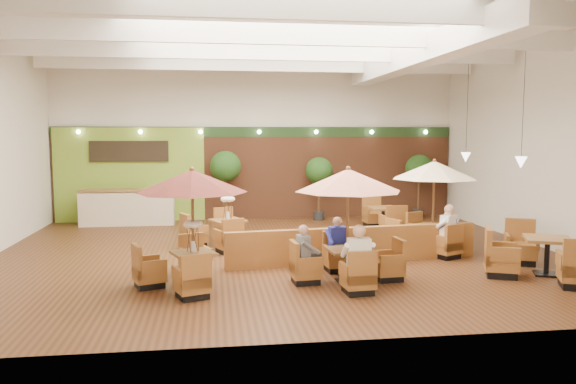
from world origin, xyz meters
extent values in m
plane|color=#381E0F|center=(0.00, 0.00, 0.00)|extent=(14.00, 14.00, 0.00)
cube|color=silver|center=(0.00, 6.00, 2.75)|extent=(14.00, 0.04, 5.50)
cube|color=silver|center=(0.00, -6.00, 2.75)|extent=(14.00, 0.04, 5.50)
cube|color=silver|center=(7.00, 0.00, 2.75)|extent=(0.04, 12.00, 5.50)
cube|color=white|center=(0.00, 0.00, 5.50)|extent=(14.00, 12.00, 0.04)
cube|color=brown|center=(0.00, 5.94, 1.60)|extent=(13.90, 0.10, 3.20)
cube|color=#1E3819|center=(0.00, 5.93, 3.05)|extent=(13.90, 0.12, 0.35)
cube|color=olive|center=(-4.40, 5.88, 1.60)|extent=(5.00, 0.08, 3.20)
cube|color=black|center=(-4.40, 5.80, 2.40)|extent=(2.60, 0.08, 0.70)
cube|color=white|center=(3.50, 0.00, 4.95)|extent=(0.60, 11.00, 0.60)
cube|color=white|center=(0.00, -4.00, 5.15)|extent=(13.60, 0.12, 0.45)
cube|color=white|center=(0.00, -1.30, 5.15)|extent=(13.60, 0.12, 0.45)
cube|color=white|center=(0.00, 1.30, 5.15)|extent=(13.60, 0.12, 0.45)
cube|color=white|center=(0.00, 4.00, 5.15)|extent=(13.60, 0.12, 0.45)
cylinder|color=black|center=(5.80, -1.00, 3.90)|extent=(0.01, 0.01, 3.20)
cone|color=white|center=(5.80, -1.00, 2.30)|extent=(0.28, 0.28, 0.28)
cylinder|color=black|center=(5.80, 2.00, 3.90)|extent=(0.01, 0.01, 3.20)
cone|color=white|center=(5.80, 2.00, 2.30)|extent=(0.28, 0.28, 0.28)
sphere|color=#FFEAC6|center=(-6.00, 5.70, 3.05)|extent=(0.14, 0.14, 0.14)
sphere|color=#FFEAC6|center=(-4.00, 5.70, 3.05)|extent=(0.14, 0.14, 0.14)
sphere|color=#FFEAC6|center=(-2.00, 5.70, 3.05)|extent=(0.14, 0.14, 0.14)
sphere|color=#FFEAC6|center=(0.00, 5.70, 3.05)|extent=(0.14, 0.14, 0.14)
sphere|color=#FFEAC6|center=(2.00, 5.70, 3.05)|extent=(0.14, 0.14, 0.14)
sphere|color=#FFEAC6|center=(4.00, 5.70, 3.05)|extent=(0.14, 0.14, 0.14)
sphere|color=#FFEAC6|center=(6.00, 5.70, 3.05)|extent=(0.14, 0.14, 0.14)
cube|color=beige|center=(-4.40, 5.10, 0.55)|extent=(3.00, 0.70, 1.10)
cube|color=brown|center=(-4.40, 5.10, 1.15)|extent=(3.00, 0.75, 0.06)
cube|color=brown|center=(1.63, -1.21, 0.42)|extent=(6.06, 0.81, 0.84)
cube|color=brown|center=(-2.02, -2.69, 0.65)|extent=(0.99, 0.99, 0.05)
cylinder|color=black|center=(-2.02, -2.69, 0.33)|extent=(0.09, 0.09, 0.60)
cube|color=black|center=(-2.02, -2.69, 0.02)|extent=(0.52, 0.52, 0.04)
cube|color=brown|center=(-2.02, -3.55, 0.27)|extent=(0.72, 0.72, 0.29)
cube|color=brown|center=(-2.10, -3.77, 0.54)|extent=(0.56, 0.28, 0.63)
cube|color=brown|center=(-2.26, -3.64, 0.45)|extent=(0.24, 0.49, 0.25)
cube|color=brown|center=(-1.77, -3.45, 0.45)|extent=(0.24, 0.49, 0.25)
cube|color=black|center=(-2.02, -3.55, 0.06)|extent=(0.64, 0.64, 0.13)
cube|color=brown|center=(-2.02, -1.83, 0.27)|extent=(0.72, 0.72, 0.29)
cube|color=brown|center=(-1.93, -1.61, 0.54)|extent=(0.56, 0.28, 0.63)
cube|color=brown|center=(-1.77, -1.74, 0.45)|extent=(0.24, 0.49, 0.25)
cube|color=brown|center=(-2.26, -1.92, 0.45)|extent=(0.24, 0.49, 0.25)
cube|color=black|center=(-2.02, -1.83, 0.06)|extent=(0.64, 0.64, 0.13)
cube|color=brown|center=(-2.87, -2.69, 0.27)|extent=(0.72, 0.72, 0.29)
cube|color=brown|center=(-2.65, -2.77, 0.54)|extent=(0.28, 0.56, 0.63)
cube|color=brown|center=(-2.97, -2.44, 0.45)|extent=(0.49, 0.24, 0.25)
cube|color=brown|center=(-2.78, -2.93, 0.45)|extent=(0.49, 0.24, 0.25)
cube|color=black|center=(-2.87, -2.69, 0.06)|extent=(0.64, 0.64, 0.13)
cylinder|color=brown|center=(-2.02, -2.69, 1.13)|extent=(0.06, 0.06, 2.26)
cone|color=#4E1B16|center=(-2.02, -2.69, 2.08)|extent=(2.17, 2.17, 0.45)
sphere|color=brown|center=(-2.02, -2.69, 2.31)|extent=(0.10, 0.10, 0.10)
cylinder|color=silver|center=(-2.02, -2.69, 0.79)|extent=(0.10, 0.10, 0.22)
cube|color=brown|center=(1.07, -2.81, 0.65)|extent=(0.83, 0.83, 0.05)
cylinder|color=black|center=(1.07, -2.81, 0.33)|extent=(0.09, 0.09, 0.60)
cube|color=black|center=(1.07, -2.81, 0.02)|extent=(0.44, 0.44, 0.04)
cube|color=brown|center=(1.07, -3.67, 0.27)|extent=(0.60, 0.60, 0.29)
cube|color=brown|center=(1.05, -3.90, 0.54)|extent=(0.56, 0.14, 0.63)
cube|color=brown|center=(0.81, -3.69, 0.45)|extent=(0.11, 0.50, 0.25)
cube|color=brown|center=(1.33, -3.64, 0.45)|extent=(0.11, 0.50, 0.25)
cube|color=black|center=(1.07, -3.67, 0.06)|extent=(0.54, 0.54, 0.13)
cube|color=brown|center=(1.07, -1.95, 0.27)|extent=(0.60, 0.60, 0.29)
cube|color=brown|center=(1.09, -1.72, 0.54)|extent=(0.56, 0.14, 0.63)
cube|color=brown|center=(1.33, -1.93, 0.45)|extent=(0.11, 0.50, 0.25)
cube|color=brown|center=(0.81, -1.98, 0.45)|extent=(0.11, 0.50, 0.25)
cube|color=black|center=(1.07, -1.95, 0.06)|extent=(0.54, 0.54, 0.13)
cube|color=brown|center=(0.21, -2.81, 0.27)|extent=(0.60, 0.60, 0.29)
cube|color=brown|center=(0.44, -2.83, 0.54)|extent=(0.14, 0.56, 0.63)
cube|color=brown|center=(0.19, -2.55, 0.45)|extent=(0.50, 0.11, 0.25)
cube|color=brown|center=(0.23, -3.07, 0.45)|extent=(0.50, 0.11, 0.25)
cube|color=black|center=(0.21, -2.81, 0.06)|extent=(0.54, 0.54, 0.13)
cube|color=brown|center=(1.92, -2.81, 0.27)|extent=(0.60, 0.60, 0.29)
cube|color=brown|center=(1.69, -2.79, 0.54)|extent=(0.14, 0.56, 0.63)
cube|color=brown|center=(1.94, -3.07, 0.45)|extent=(0.50, 0.11, 0.25)
cube|color=brown|center=(1.90, -2.55, 0.45)|extent=(0.50, 0.11, 0.25)
cube|color=black|center=(1.92, -2.81, 0.06)|extent=(0.54, 0.54, 0.13)
cylinder|color=brown|center=(1.07, -2.81, 1.13)|extent=(0.06, 0.06, 2.25)
cone|color=#C3755E|center=(1.07, -2.81, 2.07)|extent=(2.16, 2.16, 0.45)
sphere|color=brown|center=(1.07, -2.81, 2.30)|extent=(0.10, 0.10, 0.10)
cube|color=brown|center=(3.95, -0.16, 0.65)|extent=(1.01, 1.01, 0.05)
cylinder|color=black|center=(3.95, -0.16, 0.33)|extent=(0.09, 0.09, 0.60)
cube|color=black|center=(3.95, -0.16, 0.02)|extent=(0.54, 0.54, 0.04)
cube|color=brown|center=(3.95, -1.02, 0.27)|extent=(0.74, 0.74, 0.29)
cube|color=brown|center=(3.86, -1.24, 0.54)|extent=(0.55, 0.31, 0.63)
cube|color=brown|center=(3.71, -1.13, 0.45)|extent=(0.27, 0.48, 0.25)
cube|color=brown|center=(4.19, -0.92, 0.45)|extent=(0.27, 0.48, 0.25)
cube|color=black|center=(3.95, -1.02, 0.06)|extent=(0.65, 0.65, 0.13)
cube|color=brown|center=(3.95, 0.69, 0.27)|extent=(0.74, 0.74, 0.29)
cube|color=brown|center=(4.04, 0.91, 0.54)|extent=(0.55, 0.31, 0.63)
cube|color=brown|center=(4.19, 0.80, 0.45)|extent=(0.27, 0.48, 0.25)
cube|color=brown|center=(3.71, 0.59, 0.45)|extent=(0.27, 0.48, 0.25)
cube|color=black|center=(3.95, 0.69, 0.06)|extent=(0.65, 0.65, 0.13)
cube|color=brown|center=(3.09, -0.16, 0.27)|extent=(0.74, 0.74, 0.29)
cube|color=brown|center=(3.31, -0.26, 0.54)|extent=(0.31, 0.55, 0.63)
cube|color=brown|center=(2.99, 0.08, 0.45)|extent=(0.48, 0.27, 0.25)
cube|color=brown|center=(3.20, -0.40, 0.45)|extent=(0.48, 0.27, 0.25)
cube|color=black|center=(3.09, -0.16, 0.06)|extent=(0.65, 0.65, 0.13)
cylinder|color=brown|center=(3.95, -0.16, 1.13)|extent=(0.06, 0.06, 2.26)
cone|color=beige|center=(3.95, -0.16, 2.08)|extent=(2.17, 2.17, 0.45)
sphere|color=brown|center=(3.95, -0.16, 2.31)|extent=(0.10, 0.10, 0.10)
cube|color=brown|center=(-1.23, 1.18, 0.68)|extent=(1.06, 1.06, 0.06)
cylinder|color=black|center=(-1.23, 1.18, 0.35)|extent=(0.09, 0.09, 0.62)
cube|color=black|center=(-1.23, 1.18, 0.02)|extent=(0.56, 0.56, 0.04)
cube|color=brown|center=(-1.23, 0.28, 0.28)|extent=(0.77, 0.77, 0.30)
cube|color=brown|center=(-1.33, 0.06, 0.57)|extent=(0.57, 0.32, 0.66)
cube|color=brown|center=(-1.48, 0.17, 0.47)|extent=(0.28, 0.51, 0.26)
cube|color=brown|center=(-0.98, 0.39, 0.47)|extent=(0.28, 0.51, 0.26)
cube|color=black|center=(-1.23, 0.28, 0.07)|extent=(0.68, 0.68, 0.13)
cube|color=brown|center=(-1.23, 2.08, 0.28)|extent=(0.77, 0.77, 0.30)
cube|color=brown|center=(-1.13, 2.30, 0.57)|extent=(0.57, 0.32, 0.66)
cube|color=brown|center=(-0.98, 2.19, 0.47)|extent=(0.28, 0.51, 0.26)
cube|color=brown|center=(-1.48, 1.97, 0.47)|extent=(0.28, 0.51, 0.26)
cube|color=black|center=(-1.23, 2.08, 0.07)|extent=(0.68, 0.68, 0.13)
cube|color=brown|center=(-2.13, 1.18, 0.28)|extent=(0.77, 0.77, 0.30)
cube|color=brown|center=(-1.91, 1.08, 0.57)|extent=(0.32, 0.57, 0.66)
cube|color=brown|center=(-2.24, 1.43, 0.47)|extent=(0.51, 0.28, 0.26)
cube|color=brown|center=(-2.02, 0.93, 0.47)|extent=(0.51, 0.28, 0.26)
cube|color=black|center=(-2.13, 1.18, 0.07)|extent=(0.68, 0.68, 0.13)
cylinder|color=silver|center=(-1.23, 1.18, 0.82)|extent=(0.10, 0.10, 0.22)
cube|color=brown|center=(5.40, -2.85, 0.77)|extent=(1.20, 1.20, 0.06)
cylinder|color=black|center=(5.40, -2.85, 0.40)|extent=(0.11, 0.11, 0.71)
cube|color=black|center=(5.40, -2.85, 0.02)|extent=(0.64, 0.64, 0.04)
cube|color=brown|center=(5.11, -3.75, 0.54)|extent=(0.31, 0.58, 0.30)
cube|color=brown|center=(5.40, -1.83, 0.32)|extent=(0.88, 0.88, 0.34)
cube|color=brown|center=(5.29, -1.58, 0.64)|extent=(0.65, 0.36, 0.75)
cube|color=brown|center=(5.69, -1.96, 0.54)|extent=(0.31, 0.58, 0.30)
cube|color=brown|center=(5.11, -1.71, 0.54)|extent=(0.31, 0.58, 0.30)
cube|color=black|center=(5.40, -1.83, 0.08)|extent=(0.78, 0.78, 0.15)
cube|color=brown|center=(4.38, -2.85, 0.32)|extent=(0.88, 0.88, 0.34)
cube|color=brown|center=(4.64, -2.74, 0.64)|extent=(0.36, 0.65, 0.75)
cube|color=brown|center=(4.50, -2.57, 0.54)|extent=(0.58, 0.31, 0.30)
cube|color=brown|center=(4.25, -3.14, 0.54)|extent=(0.58, 0.31, 0.30)
cube|color=black|center=(4.38, -2.85, 0.08)|extent=(0.78, 0.78, 0.15)
cube|color=brown|center=(3.54, 2.73, 0.73)|extent=(0.91, 0.91, 0.06)
cylinder|color=black|center=(3.54, 2.73, 0.37)|extent=(0.10, 0.10, 0.67)
cube|color=black|center=(3.54, 2.73, 0.02)|extent=(0.48, 0.48, 0.04)
cube|color=brown|center=(3.54, 1.77, 0.30)|extent=(0.66, 0.66, 0.32)
cube|color=brown|center=(3.52, 1.50, 0.61)|extent=(0.63, 0.14, 0.71)
cube|color=brown|center=(3.25, 1.75, 0.51)|extent=(0.11, 0.56, 0.28)
cube|color=brown|center=(3.83, 1.78, 0.51)|extent=(0.11, 0.56, 0.28)
cube|color=black|center=(3.54, 1.77, 0.07)|extent=(0.59, 0.59, 0.14)
cube|color=brown|center=(3.54, 3.69, 0.30)|extent=(0.66, 0.66, 0.32)
cube|color=brown|center=(3.55, 3.95, 0.61)|extent=(0.63, 0.14, 0.71)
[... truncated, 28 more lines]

